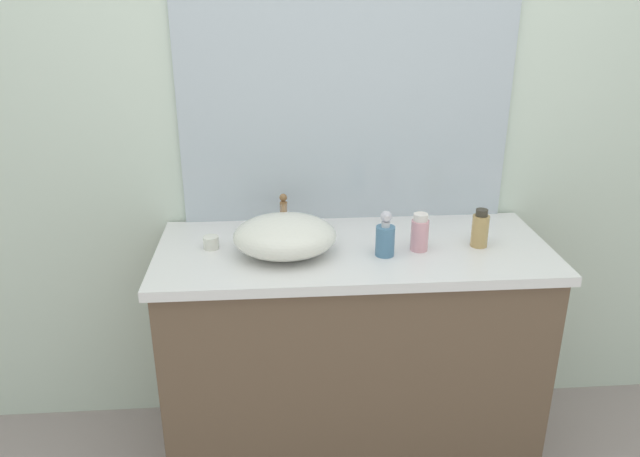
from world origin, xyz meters
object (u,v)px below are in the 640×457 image
soap_dispenser (385,238)px  perfume_bottle (480,229)px  sink_basin (285,236)px  lotion_bottle (420,233)px  candle_jar (211,242)px

soap_dispenser → perfume_bottle: (0.34, 0.05, -0.00)m
sink_basin → lotion_bottle: lotion_bottle is taller
sink_basin → lotion_bottle: bearing=-0.4°
perfume_bottle → candle_jar: (-0.92, 0.05, -0.04)m
candle_jar → lotion_bottle: bearing=-5.3°
perfume_bottle → candle_jar: 0.92m
sink_basin → lotion_bottle: size_ratio=2.63×
candle_jar → soap_dispenser: bearing=-9.8°
perfume_bottle → candle_jar: bearing=177.0°
sink_basin → candle_jar: 0.26m
soap_dispenser → perfume_bottle: bearing=8.7°
sink_basin → soap_dispenser: bearing=-6.5°
lotion_bottle → perfume_bottle: perfume_bottle is taller
soap_dispenser → perfume_bottle: size_ratio=1.17×
candle_jar → perfume_bottle: bearing=-3.0°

